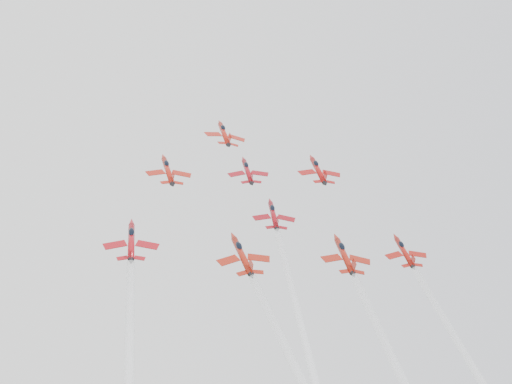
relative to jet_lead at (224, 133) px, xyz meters
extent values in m
cylinder|color=#AF1C10|center=(0.00, -0.30, -0.34)|extent=(1.20, 9.30, 7.69)
cone|color=#AF1C10|center=(0.00, 4.92, 3.78)|extent=(1.20, 2.62, 2.43)
cone|color=black|center=(0.00, -5.10, -4.12)|extent=(1.20, 1.77, 1.75)
ellipsoid|color=black|center=(0.00, 1.33, 1.64)|extent=(1.09, 2.49, 2.25)
cube|color=#AF1C10|center=(-2.94, -0.95, -0.92)|extent=(4.44, 2.81, 1.30)
cube|color=#AF1C10|center=(2.94, -0.95, -0.92)|extent=(4.44, 2.81, 1.30)
cube|color=#AF1C10|center=(0.00, -4.88, -2.28)|extent=(0.13, 2.89, 2.93)
cube|color=#AF1C10|center=(-1.53, -4.24, -3.44)|extent=(2.13, 1.39, 0.74)
cube|color=#AF1C10|center=(1.53, -4.24, -3.44)|extent=(2.13, 1.39, 0.74)
cylinder|color=#AF1C10|center=(-15.87, -15.36, -12.21)|extent=(1.15, 8.95, 7.40)
cone|color=#AF1C10|center=(-15.87, -10.34, -8.25)|extent=(1.15, 2.52, 2.33)
cone|color=black|center=(-15.87, -19.97, -15.84)|extent=(1.15, 1.70, 1.68)
ellipsoid|color=black|center=(-15.87, -13.79, -10.31)|extent=(1.05, 2.40, 2.17)
cube|color=#AF1C10|center=(-18.70, -15.99, -12.77)|extent=(4.27, 2.70, 1.25)
cube|color=#AF1C10|center=(-13.04, -15.99, -12.77)|extent=(4.27, 2.70, 1.25)
cube|color=#AF1C10|center=(-15.87, -19.76, -14.08)|extent=(0.13, 2.78, 2.81)
cube|color=#AF1C10|center=(-17.34, -19.15, -15.19)|extent=(2.05, 1.33, 0.71)
cube|color=#AF1C10|center=(-14.40, -19.15, -15.19)|extent=(2.05, 1.33, 0.71)
cylinder|color=maroon|center=(2.00, -14.41, -11.46)|extent=(1.07, 8.29, 6.85)
cone|color=maroon|center=(2.00, -9.75, -7.79)|extent=(1.07, 2.34, 2.16)
cone|color=black|center=(2.00, -18.68, -14.83)|extent=(1.07, 1.58, 1.56)
ellipsoid|color=black|center=(2.00, -12.95, -9.69)|extent=(0.97, 2.22, 2.01)
cube|color=maroon|center=(-0.63, -14.99, -11.98)|extent=(3.95, 2.50, 1.16)
cube|color=maroon|center=(4.62, -14.99, -11.98)|extent=(3.95, 2.50, 1.16)
cube|color=maroon|center=(2.00, -18.49, -13.19)|extent=(0.12, 2.58, 2.61)
cube|color=maroon|center=(0.64, -17.92, -14.22)|extent=(1.90, 1.24, 0.66)
cube|color=maroon|center=(3.36, -17.92, -14.22)|extent=(1.90, 1.24, 0.66)
cylinder|color=#A3100F|center=(19.24, -12.94, -10.30)|extent=(1.19, 9.25, 7.65)
cone|color=#A3100F|center=(19.24, -7.75, -6.21)|extent=(1.19, 2.61, 2.41)
cone|color=black|center=(19.24, -17.71, -14.06)|extent=(1.19, 1.76, 1.74)
ellipsoid|color=black|center=(19.24, -11.32, -8.33)|extent=(1.08, 2.48, 2.24)
cube|color=#A3100F|center=(16.32, -13.59, -10.88)|extent=(4.41, 2.79, 1.29)
cube|color=#A3100F|center=(22.17, -13.59, -10.88)|extent=(4.41, 2.79, 1.29)
cube|color=#A3100F|center=(19.24, -17.49, -12.23)|extent=(0.13, 2.87, 2.91)
cube|color=#A3100F|center=(17.73, -16.86, -13.39)|extent=(2.12, 1.38, 0.74)
cube|color=#A3100F|center=(20.76, -16.86, -13.39)|extent=(2.12, 1.38, 0.74)
cylinder|color=maroon|center=(3.61, -28.22, -22.35)|extent=(1.02, 7.95, 6.57)
cone|color=maroon|center=(3.61, -23.76, -18.83)|extent=(1.02, 2.24, 2.07)
cone|color=black|center=(3.61, -32.32, -25.58)|extent=(1.02, 1.51, 1.50)
ellipsoid|color=black|center=(3.61, -26.83, -20.66)|extent=(0.93, 2.13, 1.93)
cube|color=maroon|center=(1.09, -28.78, -22.85)|extent=(3.79, 2.40, 1.11)
cube|color=maroon|center=(6.12, -28.78, -22.85)|extent=(3.79, 2.40, 1.11)
cube|color=maroon|center=(3.61, -32.13, -24.01)|extent=(0.11, 2.47, 2.50)
cube|color=maroon|center=(2.30, -31.59, -25.00)|extent=(1.82, 1.18, 0.64)
cube|color=maroon|center=(4.91, -31.59, -25.00)|extent=(1.82, 1.18, 0.64)
cylinder|color=#A91018|center=(-25.51, -36.00, -28.48)|extent=(1.16, 8.98, 7.42)
cone|color=#A91018|center=(-25.51, -30.96, -24.50)|extent=(1.16, 2.53, 2.34)
cone|color=black|center=(-25.51, -40.62, -32.12)|extent=(1.16, 1.71, 1.69)
ellipsoid|color=black|center=(-25.51, -34.42, -26.57)|extent=(1.05, 2.40, 2.18)
cube|color=#A91018|center=(-28.35, -36.63, -29.04)|extent=(4.28, 2.71, 1.25)
cube|color=#A91018|center=(-22.67, -36.63, -29.04)|extent=(4.28, 2.71, 1.25)
cube|color=#A91018|center=(-25.51, -40.41, -30.35)|extent=(0.13, 2.79, 2.82)
cube|color=#A91018|center=(-26.98, -39.80, -31.47)|extent=(2.06, 1.34, 0.72)
cube|color=#A91018|center=(-24.04, -39.80, -31.47)|extent=(2.06, 1.34, 0.72)
cylinder|color=#A11E0F|center=(-5.78, -39.09, -30.91)|extent=(1.17, 9.11, 7.53)
cone|color=#A11E0F|center=(-5.78, -33.98, -26.88)|extent=(1.17, 2.57, 2.38)
cone|color=black|center=(-5.78, -43.78, -34.62)|extent=(1.17, 1.73, 1.72)
ellipsoid|color=black|center=(-5.78, -37.49, -28.97)|extent=(1.07, 2.44, 2.21)
cube|color=#A11E0F|center=(-8.67, -39.73, -31.48)|extent=(4.35, 2.75, 1.27)
cube|color=#A11E0F|center=(-2.90, -39.73, -31.48)|extent=(4.35, 2.75, 1.27)
cube|color=#A11E0F|center=(-5.78, -43.57, -32.82)|extent=(0.13, 2.83, 2.87)
cube|color=#A11E0F|center=(-7.28, -42.95, -33.95)|extent=(2.09, 1.36, 0.73)
cube|color=#A11E0F|center=(-4.29, -42.95, -33.95)|extent=(2.09, 1.36, 0.73)
cylinder|color=#9E1C0F|center=(14.39, -38.86, -30.73)|extent=(1.16, 9.00, 7.44)
cone|color=#9E1C0F|center=(14.39, -33.81, -26.75)|extent=(1.16, 2.54, 2.35)
cone|color=black|center=(14.39, -43.49, -34.39)|extent=(1.16, 1.71, 1.69)
ellipsoid|color=black|center=(14.39, -37.28, -28.82)|extent=(1.05, 2.41, 2.18)
cube|color=#9E1C0F|center=(11.54, -39.49, -31.29)|extent=(4.29, 2.72, 1.26)
cube|color=#9E1C0F|center=(17.23, -39.49, -31.29)|extent=(4.29, 2.72, 1.26)
cube|color=#9E1C0F|center=(14.39, -43.28, -32.61)|extent=(0.13, 2.80, 2.83)
cube|color=#9E1C0F|center=(12.91, -42.66, -33.73)|extent=(2.06, 1.34, 0.72)
cube|color=#9E1C0F|center=(15.86, -42.66, -33.73)|extent=(2.06, 1.34, 0.72)
cylinder|color=#9E160F|center=(27.60, -37.75, -29.85)|extent=(1.00, 7.73, 6.39)
cone|color=#9E160F|center=(27.60, -33.41, -26.43)|extent=(1.00, 2.18, 2.02)
cone|color=black|center=(27.60, -41.73, -33.00)|extent=(1.00, 1.47, 1.46)
ellipsoid|color=black|center=(27.60, -36.39, -28.21)|extent=(0.91, 2.07, 1.87)
cube|color=#9E160F|center=(25.15, -38.29, -30.34)|extent=(3.69, 2.34, 1.08)
cube|color=#9E160F|center=(30.04, -38.29, -30.34)|extent=(3.69, 2.34, 1.08)
cube|color=#9E160F|center=(27.60, -41.55, -31.47)|extent=(0.11, 2.40, 2.43)
cube|color=#9E160F|center=(26.33, -41.02, -32.43)|extent=(1.77, 1.15, 0.62)
cube|color=#9E160F|center=(28.87, -41.02, -32.43)|extent=(1.77, 1.15, 0.62)
camera|label=1|loc=(-39.27, -164.47, -35.17)|focal=50.00mm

